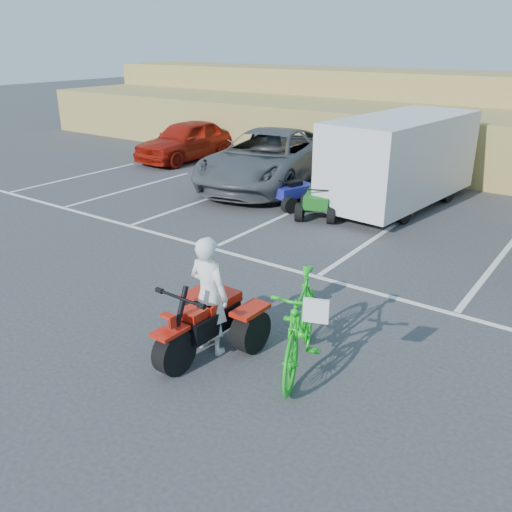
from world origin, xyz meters
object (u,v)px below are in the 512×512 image
Objects in this scene: rider at (209,295)px; quad_atv_blue at (293,207)px; quad_atv_green at (318,217)px; grey_pickup at (267,158)px; red_trike_atv at (204,353)px; green_dirt_bike at (301,323)px; red_car at (186,140)px; cargo_trailer at (401,159)px.

quad_atv_blue is (-2.95, 7.07, -0.90)m from rider.
rider is 7.01m from quad_atv_green.
red_trike_atv is at bearing -73.09° from grey_pickup.
grey_pickup is at bearing 106.32° from green_dirt_bike.
red_car reaches higher than green_dirt_bike.
red_trike_atv is 0.97× the size of rider.
red_trike_atv is 7.80m from quad_atv_blue.
cargo_trailer is (-0.66, 9.05, 1.33)m from red_trike_atv.
quad_atv_blue is at bearing -51.55° from grey_pickup.
quad_atv_blue is (-2.95, 7.22, 0.00)m from red_trike_atv.
green_dirt_bike is 8.72m from cargo_trailer.
red_car is 3.44× the size of quad_atv_blue.
cargo_trailer is (9.06, -1.25, 0.58)m from red_car.
red_car is at bearing 117.86° from green_dirt_bike.
green_dirt_bike is 0.42× the size of cargo_trailer.
quad_atv_blue is (-2.29, -1.82, -1.33)m from cargo_trailer.
red_trike_atv is 10.18m from grey_pickup.
red_car is (-11.03, 9.72, 0.07)m from green_dirt_bike.
cargo_trailer is (-1.97, 8.47, 0.65)m from green_dirt_bike.
green_dirt_bike reaches higher than quad_atv_green.
rider is (0.00, 0.15, 0.90)m from red_trike_atv.
grey_pickup is 4.82× the size of quad_atv_blue.
grey_pickup is at bearing 160.31° from quad_atv_blue.
quad_atv_blue is at bearing 101.91° from green_dirt_bike.
red_trike_atv is 0.28× the size of grey_pickup.
rider is 0.29× the size of grey_pickup.
quad_atv_green is (-1.27, -2.22, -1.33)m from cargo_trailer.
quad_atv_green is (-1.93, 6.83, 0.00)m from red_trike_atv.
grey_pickup is (-4.95, 8.70, -0.04)m from rider.
red_trike_atv is 9.17m from cargo_trailer.
green_dirt_bike is (1.31, 0.42, -0.22)m from rider.
rider reaches higher than grey_pickup.
quad_atv_green is at bearing -113.75° from cargo_trailer.
cargo_trailer is at bearing 38.53° from quad_atv_green.
green_dirt_bike is at bearing -65.20° from grey_pickup.
red_trike_atv is 0.77× the size of green_dirt_bike.
red_car is at bearing -44.99° from rider.
red_car is 7.47m from quad_atv_blue.
grey_pickup is at bearing -16.15° from red_car.
grey_pickup is at bearing -59.15° from rider.
red_car is at bearing 134.35° from quad_atv_green.
grey_pickup is at bearing 120.41° from red_trike_atv.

